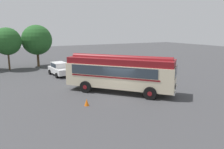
% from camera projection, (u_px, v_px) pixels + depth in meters
% --- Properties ---
extents(ground_plane, '(120.00, 120.00, 0.00)m').
position_uv_depth(ground_plane, '(120.00, 95.00, 19.44)').
color(ground_plane, '#3D3D3F').
extents(vintage_bus, '(8.46, 9.21, 3.49)m').
position_uv_depth(vintage_bus, '(120.00, 72.00, 20.15)').
color(vintage_bus, beige).
rests_on(vintage_bus, ground).
extents(car_near_left, '(2.23, 4.33, 1.66)m').
position_uv_depth(car_near_left, '(60.00, 69.00, 27.72)').
color(car_near_left, silver).
rests_on(car_near_left, ground).
extents(car_mid_left, '(2.23, 4.33, 1.66)m').
position_uv_depth(car_mid_left, '(78.00, 67.00, 28.93)').
color(car_mid_left, '#B7BABF').
rests_on(car_mid_left, ground).
extents(car_mid_right, '(2.11, 4.28, 1.66)m').
position_uv_depth(car_mid_right, '(100.00, 65.00, 30.43)').
color(car_mid_right, black).
rests_on(car_mid_right, ground).
extents(car_far_right, '(2.36, 4.38, 1.66)m').
position_uv_depth(car_far_right, '(117.00, 65.00, 31.04)').
color(car_far_right, '#B7BABF').
rests_on(car_far_right, ground).
extents(tree_left_of_centre, '(3.89, 3.89, 6.05)m').
position_uv_depth(tree_left_of_centre, '(7.00, 42.00, 30.86)').
color(tree_left_of_centre, '#4C3823').
rests_on(tree_left_of_centre, ground).
extents(tree_centre, '(4.60, 4.60, 6.45)m').
position_uv_depth(tree_centre, '(36.00, 39.00, 33.67)').
color(tree_centre, '#4C3823').
rests_on(tree_centre, ground).
extents(traffic_cone, '(0.36, 0.36, 0.55)m').
position_uv_depth(traffic_cone, '(87.00, 102.00, 16.80)').
color(traffic_cone, orange).
rests_on(traffic_cone, ground).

